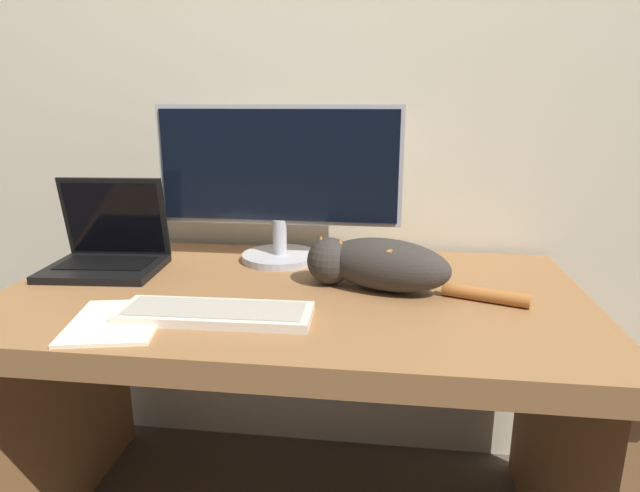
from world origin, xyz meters
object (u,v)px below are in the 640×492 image
(cat, at_px, (377,263))
(external_keyboard, at_px, (216,313))
(monitor, at_px, (279,179))
(laptop, at_px, (108,252))

(cat, bearing_deg, external_keyboard, -126.34)
(monitor, distance_m, external_keyboard, 0.50)
(monitor, xyz_separation_m, laptop, (-0.45, -0.14, -0.19))
(laptop, xyz_separation_m, external_keyboard, (0.40, -0.30, -0.04))
(external_keyboard, relative_size, cat, 0.79)
(monitor, bearing_deg, laptop, -162.62)
(cat, bearing_deg, laptop, -165.91)
(monitor, bearing_deg, external_keyboard, -96.75)
(laptop, bearing_deg, monitor, 13.39)
(monitor, distance_m, cat, 0.39)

